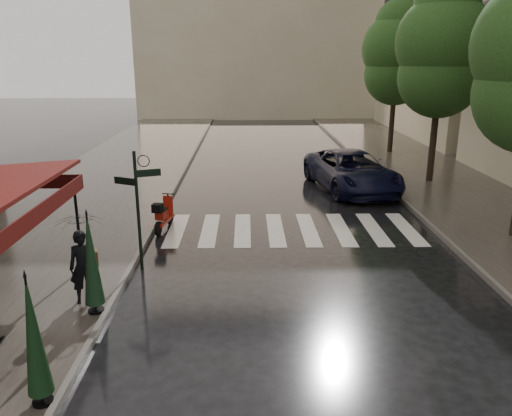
{
  "coord_description": "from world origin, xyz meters",
  "views": [
    {
      "loc": [
        1.55,
        -9.03,
        5.28
      ],
      "look_at": [
        1.78,
        3.77,
        1.4
      ],
      "focal_mm": 35.0,
      "sensor_mm": 36.0,
      "label": 1
    }
  ],
  "objects_px": {
    "pedestrian_with_umbrella": "(80,232)",
    "parked_car": "(351,171)",
    "scooter": "(163,215)",
    "parasol_back": "(91,259)",
    "parasol_front": "(34,336)"
  },
  "relations": [
    {
      "from": "pedestrian_with_umbrella",
      "to": "parked_car",
      "type": "xyz_separation_m",
      "value": [
        7.86,
        10.02,
        -0.95
      ]
    },
    {
      "from": "parked_car",
      "to": "parasol_back",
      "type": "distance_m",
      "value": 12.92
    },
    {
      "from": "scooter",
      "to": "parasol_front",
      "type": "xyz_separation_m",
      "value": [
        -0.54,
        -8.46,
        0.81
      ]
    },
    {
      "from": "pedestrian_with_umbrella",
      "to": "parked_car",
      "type": "distance_m",
      "value": 12.77
    },
    {
      "from": "parked_car",
      "to": "parasol_front",
      "type": "bearing_deg",
      "value": -130.01
    },
    {
      "from": "parasol_front",
      "to": "parked_car",
      "type": "bearing_deg",
      "value": 60.75
    },
    {
      "from": "parasol_back",
      "to": "parked_car",
      "type": "bearing_deg",
      "value": 54.39
    },
    {
      "from": "pedestrian_with_umbrella",
      "to": "parasol_back",
      "type": "height_order",
      "value": "pedestrian_with_umbrella"
    },
    {
      "from": "parasol_front",
      "to": "scooter",
      "type": "bearing_deg",
      "value": 86.31
    },
    {
      "from": "scooter",
      "to": "parasol_back",
      "type": "height_order",
      "value": "parasol_back"
    },
    {
      "from": "scooter",
      "to": "parasol_back",
      "type": "bearing_deg",
      "value": -85.76
    },
    {
      "from": "pedestrian_with_umbrella",
      "to": "scooter",
      "type": "bearing_deg",
      "value": 61.86
    },
    {
      "from": "parked_car",
      "to": "parasol_back",
      "type": "xyz_separation_m",
      "value": [
        -7.52,
        -10.5,
        0.52
      ]
    },
    {
      "from": "scooter",
      "to": "parked_car",
      "type": "distance_m",
      "value": 8.55
    },
    {
      "from": "parasol_front",
      "to": "parasol_back",
      "type": "bearing_deg",
      "value": 90.2
    }
  ]
}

